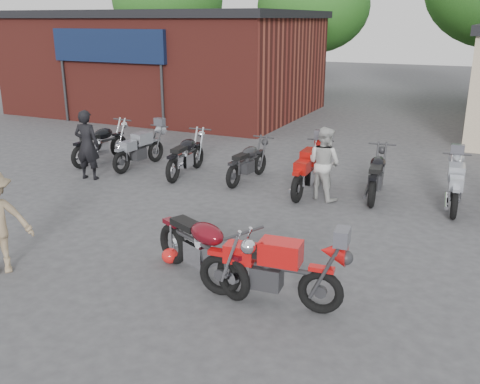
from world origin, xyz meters
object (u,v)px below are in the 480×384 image
at_px(vintage_motorcycle, 202,244).
at_px(person_dark, 87,145).
at_px(person_light, 324,163).
at_px(row_bike_6, 455,183).
at_px(helmet, 170,256).
at_px(row_bike_2, 186,153).
at_px(sportbike, 272,266).
at_px(row_bike_0, 101,141).
at_px(row_bike_4, 308,168).
at_px(row_bike_1, 140,147).
at_px(row_bike_3, 248,160).
at_px(row_bike_5, 377,172).

xyz_separation_m(vintage_motorcycle, person_dark, (-5.41, 3.74, 0.25)).
bearing_deg(person_light, row_bike_6, -146.38).
relative_size(helmet, row_bike_2, 0.14).
distance_m(sportbike, row_bike_0, 9.22).
relative_size(row_bike_4, row_bike_6, 1.08).
relative_size(vintage_motorcycle, person_dark, 1.24).
height_order(vintage_motorcycle, person_light, person_light).
relative_size(sportbike, row_bike_1, 1.05).
height_order(sportbike, row_bike_2, sportbike).
xyz_separation_m(vintage_motorcycle, person_light, (0.52, 4.74, 0.19)).
relative_size(sportbike, person_dark, 1.16).
bearing_deg(helmet, row_bike_3, 99.18).
distance_m(row_bike_4, row_bike_6, 3.23).
relative_size(sportbike, row_bike_2, 1.01).
relative_size(person_light, row_bike_3, 0.88).
height_order(person_light, row_bike_1, person_light).
height_order(person_light, row_bike_5, person_light).
distance_m(person_light, row_bike_0, 6.75).
bearing_deg(row_bike_6, person_dark, 95.46).
height_order(row_bike_0, row_bike_1, row_bike_0).
xyz_separation_m(helmet, row_bike_0, (-5.39, 4.88, 0.48)).
bearing_deg(row_bike_4, person_dark, 102.27).
height_order(sportbike, person_dark, person_dark).
distance_m(vintage_motorcycle, helmet, 1.02).
xyz_separation_m(sportbike, row_bike_1, (-6.12, 5.44, -0.03)).
xyz_separation_m(person_light, row_bike_2, (-3.84, 0.37, -0.24)).
relative_size(vintage_motorcycle, row_bike_4, 1.05).
distance_m(row_bike_3, row_bike_6, 4.91).
bearing_deg(vintage_motorcycle, sportbike, 15.41).
bearing_deg(row_bike_3, row_bike_0, 95.50).
bearing_deg(row_bike_1, row_bike_0, 95.67).
distance_m(person_dark, row_bike_4, 5.63).
distance_m(row_bike_3, row_bike_4, 1.71).
distance_m(sportbike, row_bike_1, 8.19).
bearing_deg(row_bike_6, row_bike_2, 86.96).
xyz_separation_m(row_bike_1, row_bike_5, (6.47, 0.15, 0.02)).
relative_size(sportbike, row_bike_6, 1.07).
xyz_separation_m(helmet, person_dark, (-4.59, 3.40, 0.76)).
height_order(row_bike_0, row_bike_2, row_bike_0).
bearing_deg(person_light, row_bike_1, 16.41).
xyz_separation_m(row_bike_3, row_bike_6, (4.91, 0.04, 0.01)).
distance_m(helmet, row_bike_2, 5.41).
height_order(row_bike_1, row_bike_6, row_bike_1).
bearing_deg(person_light, row_bike_0, 17.49).
relative_size(person_dark, row_bike_0, 0.85).
bearing_deg(sportbike, row_bike_6, 64.92).
distance_m(row_bike_4, row_bike_5, 1.57).
xyz_separation_m(row_bike_1, row_bike_2, (1.55, -0.12, 0.02)).
relative_size(person_light, row_bike_5, 0.81).
height_order(person_light, row_bike_6, person_light).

